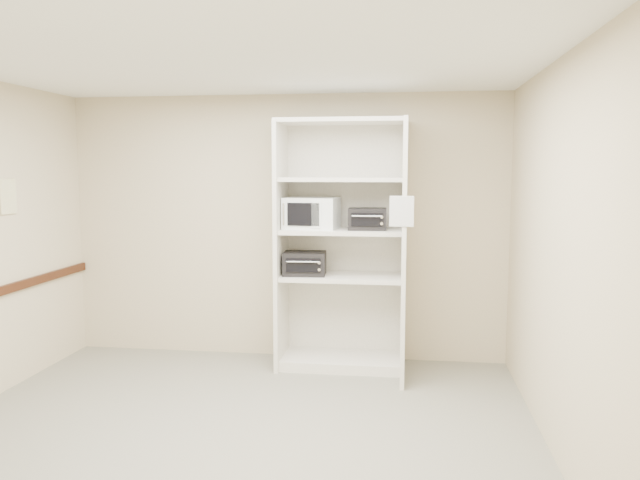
# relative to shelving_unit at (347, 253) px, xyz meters

# --- Properties ---
(floor) EXTENTS (4.50, 4.00, 0.01)m
(floor) POSITION_rel_shelving_unit_xyz_m (-0.67, -1.70, -1.13)
(floor) COLOR slate
(floor) RESTS_ON ground
(ceiling) EXTENTS (4.50, 4.00, 0.01)m
(ceiling) POSITION_rel_shelving_unit_xyz_m (-0.67, -1.70, 1.57)
(ceiling) COLOR white
(wall_back) EXTENTS (4.50, 0.02, 2.70)m
(wall_back) POSITION_rel_shelving_unit_xyz_m (-0.67, 0.30, 0.22)
(wall_back) COLOR #C3B78C
(wall_back) RESTS_ON ground
(wall_front) EXTENTS (4.50, 0.02, 2.70)m
(wall_front) POSITION_rel_shelving_unit_xyz_m (-0.67, -3.70, 0.22)
(wall_front) COLOR #C3B78C
(wall_front) RESTS_ON ground
(wall_right) EXTENTS (0.02, 4.00, 2.70)m
(wall_right) POSITION_rel_shelving_unit_xyz_m (1.58, -1.70, 0.22)
(wall_right) COLOR #C3B78C
(wall_right) RESTS_ON ground
(shelving_unit) EXTENTS (1.24, 0.92, 2.42)m
(shelving_unit) POSITION_rel_shelving_unit_xyz_m (0.00, 0.00, 0.00)
(shelving_unit) COLOR silver
(shelving_unit) RESTS_ON floor
(microwave) EXTENTS (0.54, 0.43, 0.30)m
(microwave) POSITION_rel_shelving_unit_xyz_m (-0.35, 0.00, 0.39)
(microwave) COLOR white
(microwave) RESTS_ON shelving_unit
(toaster_oven_upper) EXTENTS (0.37, 0.28, 0.21)m
(toaster_oven_upper) POSITION_rel_shelving_unit_xyz_m (0.20, -0.04, 0.34)
(toaster_oven_upper) COLOR black
(toaster_oven_upper) RESTS_ON shelving_unit
(toaster_oven_lower) EXTENTS (0.42, 0.33, 0.22)m
(toaster_oven_lower) POSITION_rel_shelving_unit_xyz_m (-0.40, -0.06, -0.10)
(toaster_oven_lower) COLOR black
(toaster_oven_lower) RESTS_ON shelving_unit
(paper_sign) EXTENTS (0.20, 0.02, 0.26)m
(paper_sign) POSITION_rel_shelving_unit_xyz_m (0.53, -0.63, 0.46)
(paper_sign) COLOR white
(paper_sign) RESTS_ON shelving_unit
(wall_poster) EXTENTS (0.01, 0.22, 0.31)m
(wall_poster) POSITION_rel_shelving_unit_xyz_m (-2.90, -0.93, 0.58)
(wall_poster) COLOR silver
(wall_poster) RESTS_ON wall_left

